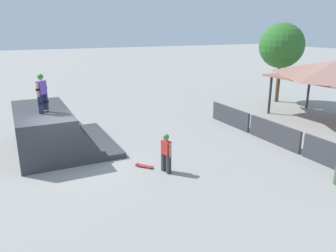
# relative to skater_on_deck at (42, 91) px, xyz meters

# --- Properties ---
(ground_plane) EXTENTS (160.00, 160.00, 0.00)m
(ground_plane) POSITION_rel_skater_on_deck_xyz_m (1.63, 0.63, -2.88)
(ground_plane) COLOR gray
(quarter_pipe_ramp) EXTENTS (5.18, 4.21, 1.92)m
(quarter_pipe_ramp) POSITION_rel_skater_on_deck_xyz_m (-0.65, 0.25, -2.02)
(quarter_pipe_ramp) COLOR #38383D
(quarter_pipe_ramp) RESTS_ON ground
(skater_on_deck) EXTENTS (0.64, 0.57, 1.67)m
(skater_on_deck) POSITION_rel_skater_on_deck_xyz_m (0.00, 0.00, 0.00)
(skater_on_deck) COLOR #1E2347
(skater_on_deck) RESTS_ON quarter_pipe_ramp
(skateboard_on_deck) EXTENTS (0.81, 0.28, 0.09)m
(skateboard_on_deck) POSITION_rel_skater_on_deck_xyz_m (-0.37, 0.06, -0.90)
(skateboard_on_deck) COLOR green
(skateboard_on_deck) RESTS_ON quarter_pipe_ramp
(bystander_walking) EXTENTS (0.62, 0.28, 1.56)m
(bystander_walking) POSITION_rel_skater_on_deck_xyz_m (3.98, 3.90, -1.96)
(bystander_walking) COLOR #2D2D33
(bystander_walking) RESTS_ON ground
(skateboard_on_ground) EXTENTS (0.71, 0.65, 0.09)m
(skateboard_on_ground) POSITION_rel_skater_on_deck_xyz_m (3.17, 3.28, -2.82)
(skateboard_on_ground) COLOR blue
(skateboard_on_ground) RESTS_ON ground
(barrier_fence) EXTENTS (10.34, 0.12, 1.05)m
(barrier_fence) POSITION_rel_skater_on_deck_xyz_m (3.28, 10.05, -2.36)
(barrier_fence) COLOR #3D3D42
(barrier_fence) RESTS_ON ground
(pavilion_shelter) EXTENTS (7.46, 4.10, 3.67)m
(pavilion_shelter) POSITION_rel_skater_on_deck_xyz_m (1.88, 15.71, 0.16)
(pavilion_shelter) COLOR #2D2D33
(pavilion_shelter) RESTS_ON ground
(tree_beside_pavilion) EXTENTS (3.25, 3.25, 5.80)m
(tree_beside_pavilion) POSITION_rel_skater_on_deck_xyz_m (-3.83, 17.08, 1.27)
(tree_beside_pavilion) COLOR brown
(tree_beside_pavilion) RESTS_ON ground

